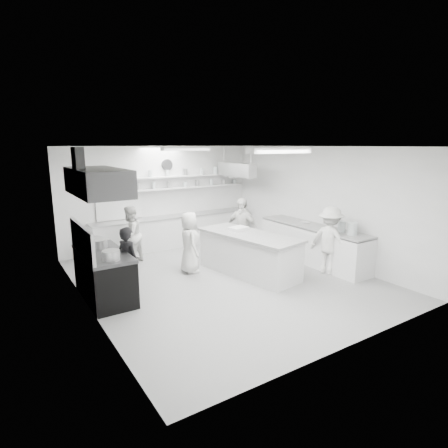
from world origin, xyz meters
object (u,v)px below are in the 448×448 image
cook_stove (128,262)px  back_counter (175,231)px  right_counter (313,245)px  stove (104,276)px  prep_island (249,255)px  cook_back (130,235)px

cook_stove → back_counter: bearing=-62.0°
right_counter → stove: bearing=173.5°
stove → back_counter: size_ratio=0.36×
back_counter → prep_island: 3.23m
cook_stove → cook_back: (0.73, 2.04, 0.04)m
stove → cook_back: cook_back is taller
stove → prep_island: (3.30, -0.41, 0.01)m
back_counter → stove: bearing=-136.0°
prep_island → cook_back: (-2.12, 2.29, 0.29)m
stove → prep_island: prep_island is taller
stove → prep_island: bearing=-7.0°
back_counter → right_counter: 4.13m
right_counter → cook_stove: cook_stove is taller
back_counter → cook_stove: size_ratio=3.46×
back_counter → cook_stove: 3.84m
stove → back_counter: 4.03m
cook_stove → prep_island: bearing=-117.5°
back_counter → right_counter: size_ratio=1.52×
cook_stove → cook_back: bearing=-42.2°
stove → right_counter: (5.25, -0.60, 0.02)m
prep_island → cook_back: cook_back is taller
cook_stove → right_counter: bearing=-117.7°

